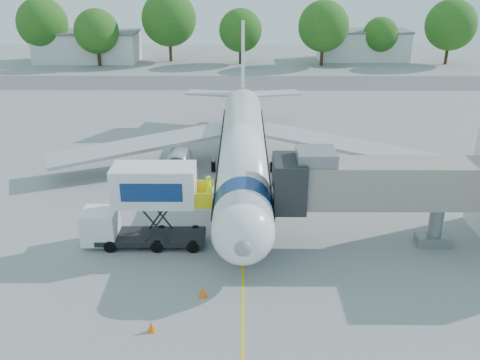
{
  "coord_description": "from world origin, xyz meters",
  "views": [
    {
      "loc": [
        -0.05,
        -37.89,
        17.52
      ],
      "look_at": [
        -0.21,
        -3.65,
        3.2
      ],
      "focal_mm": 40.0,
      "sensor_mm": 36.0,
      "label": 1
    }
  ],
  "objects_px": {
    "catering_hiloader": "(145,206)",
    "ground_tug": "(183,318)",
    "aircraft": "(243,147)",
    "jet_bridge": "(370,184)"
  },
  "relations": [
    {
      "from": "catering_hiloader",
      "to": "ground_tug",
      "type": "distance_m",
      "value": 9.64
    },
    {
      "from": "jet_bridge",
      "to": "ground_tug",
      "type": "relative_size",
      "value": 3.53
    },
    {
      "from": "catering_hiloader",
      "to": "ground_tug",
      "type": "height_order",
      "value": "catering_hiloader"
    },
    {
      "from": "jet_bridge",
      "to": "catering_hiloader",
      "type": "relative_size",
      "value": 1.63
    },
    {
      "from": "aircraft",
      "to": "ground_tug",
      "type": "height_order",
      "value": "aircraft"
    },
    {
      "from": "catering_hiloader",
      "to": "ground_tug",
      "type": "relative_size",
      "value": 2.17
    },
    {
      "from": "jet_bridge",
      "to": "catering_hiloader",
      "type": "xyz_separation_m",
      "value": [
        -14.26,
        -0.0,
        -1.58
      ]
    },
    {
      "from": "catering_hiloader",
      "to": "ground_tug",
      "type": "bearing_deg",
      "value": -69.96
    },
    {
      "from": "ground_tug",
      "to": "catering_hiloader",
      "type": "bearing_deg",
      "value": 96.92
    },
    {
      "from": "jet_bridge",
      "to": "ground_tug",
      "type": "xyz_separation_m",
      "value": [
        -11.03,
        -8.86,
        -3.58
      ]
    }
  ]
}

